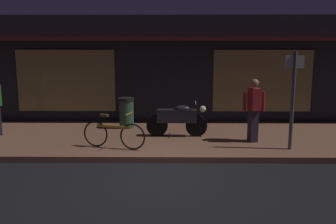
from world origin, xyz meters
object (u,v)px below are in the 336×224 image
at_px(bicycle_parked, 114,134).
at_px(motorcycle, 178,119).
at_px(person_bystander, 254,109).
at_px(sign_post, 293,95).
at_px(trash_bin, 126,113).

bearing_deg(bicycle_parked, motorcycle, 37.46).
bearing_deg(person_bystander, sign_post, -43.65).
height_order(person_bystander, trash_bin, person_bystander).
xyz_separation_m(bicycle_parked, person_bystander, (3.60, 0.70, 0.52)).
relative_size(person_bystander, sign_post, 0.70).
bearing_deg(bicycle_parked, trash_bin, 88.59).
bearing_deg(motorcycle, sign_post, -25.00).
xyz_separation_m(person_bystander, sign_post, (0.78, -0.74, 0.48)).
relative_size(bicycle_parked, sign_post, 0.67).
relative_size(motorcycle, sign_post, 0.71).
height_order(bicycle_parked, sign_post, sign_post).
height_order(sign_post, trash_bin, sign_post).
xyz_separation_m(sign_post, trash_bin, (-4.32, 2.33, -0.89)).
relative_size(motorcycle, bicycle_parked, 1.06).
distance_m(sign_post, trash_bin, 4.99).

